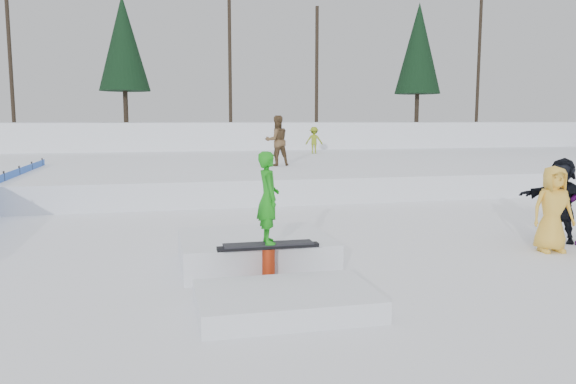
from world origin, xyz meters
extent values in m
plane|color=white|center=(0.00, 0.00, 0.00)|extent=(120.00, 120.00, 0.00)
cube|color=white|center=(0.00, 30.00, 1.20)|extent=(60.00, 14.00, 2.40)
cube|color=white|center=(0.00, 16.00, 0.40)|extent=(50.00, 18.00, 0.80)
cylinder|color=black|center=(-6.50, 8.50, 0.55)|extent=(0.05, 0.05, 1.10)
cylinder|color=black|center=(-6.50, 10.40, 0.55)|extent=(0.05, 0.05, 1.10)
cylinder|color=black|center=(-6.50, 12.30, 0.55)|extent=(0.05, 0.05, 1.10)
cylinder|color=black|center=(-6.50, 14.20, 0.55)|extent=(0.05, 0.05, 1.10)
cylinder|color=black|center=(-11.00, 30.00, 7.40)|extent=(0.24, 0.24, 10.00)
cylinder|color=black|center=(-4.00, 28.50, 3.40)|extent=(0.30, 0.30, 2.00)
cone|color=black|center=(-4.00, 28.50, 7.38)|extent=(3.20, 3.20, 5.95)
cylinder|color=black|center=(3.00, 30.50, 7.15)|extent=(0.24, 0.24, 9.50)
cylinder|color=black|center=(9.00, 29.50, 6.40)|extent=(0.24, 0.24, 8.00)
cylinder|color=black|center=(16.00, 28.00, 3.40)|extent=(0.30, 0.30, 2.00)
cone|color=black|center=(16.00, 28.00, 7.55)|extent=(3.20, 3.20, 6.30)
cylinder|color=black|center=(22.00, 30.00, 7.65)|extent=(0.24, 0.24, 10.50)
imported|color=brown|center=(2.41, 12.07, 1.77)|extent=(1.04, 0.86, 1.95)
imported|color=olive|center=(5.99, 19.42, 1.50)|extent=(1.03, 0.81, 1.40)
imported|color=gold|center=(5.41, 0.16, 0.85)|extent=(0.90, 0.65, 1.70)
imported|color=black|center=(6.20, 0.91, 0.90)|extent=(1.30, 1.70, 1.79)
cube|color=white|center=(-0.48, 0.45, 0.27)|extent=(2.60, 2.20, 0.54)
cube|color=white|center=(-0.48, -2.05, 0.15)|extent=(2.40, 1.60, 0.30)
cylinder|color=#B33515|center=(-0.48, -0.85, 0.03)|extent=(0.44, 0.44, 0.06)
cylinder|color=#B33515|center=(-0.48, -0.85, 0.30)|extent=(0.20, 0.20, 0.60)
cube|color=black|center=(-0.48, -0.85, 0.63)|extent=(1.60, 0.16, 0.06)
cube|color=black|center=(-0.48, -0.85, 0.68)|extent=(1.40, 0.28, 0.03)
imported|color=#189116|center=(-0.48, -0.85, 1.40)|extent=(0.34, 0.52, 1.42)
camera|label=1|loc=(-2.12, -9.23, 2.60)|focal=35.00mm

